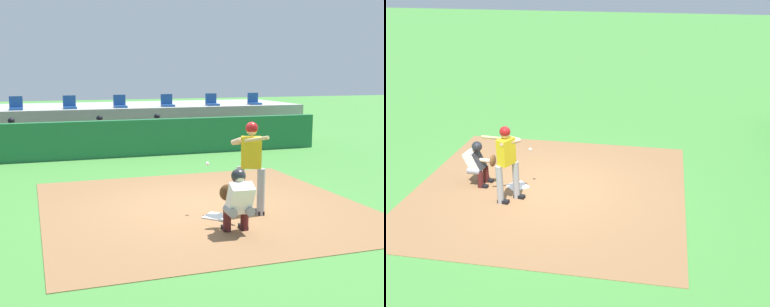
# 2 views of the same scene
# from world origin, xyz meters

# --- Properties ---
(ground_plane) EXTENTS (80.00, 80.00, 0.00)m
(ground_plane) POSITION_xyz_m (0.00, 0.00, 0.00)
(ground_plane) COLOR #428438
(dirt_infield) EXTENTS (6.40, 6.40, 0.01)m
(dirt_infield) POSITION_xyz_m (0.00, 0.00, 0.01)
(dirt_infield) COLOR olive
(dirt_infield) RESTS_ON ground
(home_plate) EXTENTS (0.62, 0.62, 0.02)m
(home_plate) POSITION_xyz_m (0.00, -0.80, 0.02)
(home_plate) COLOR white
(home_plate) RESTS_ON dirt_infield
(batter_at_plate) EXTENTS (0.58, 0.88, 1.80)m
(batter_at_plate) POSITION_xyz_m (0.69, -0.78, 1.04)
(batter_at_plate) COLOR #99999E
(batter_at_plate) RESTS_ON ground
(catcher_crouched) EXTENTS (0.50, 1.66, 1.13)m
(catcher_crouched) POSITION_xyz_m (0.01, -1.75, 0.61)
(catcher_crouched) COLOR gray
(catcher_crouched) RESTS_ON ground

